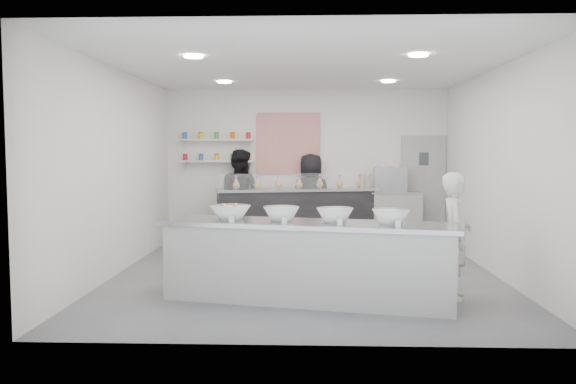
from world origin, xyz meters
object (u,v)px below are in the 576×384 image
at_px(prep_counter, 308,262).
at_px(staff_left, 239,196).
at_px(back_bar, 309,217).
at_px(woman_prep, 456,236).
at_px(staff_right, 311,198).
at_px(espresso_ledge, 386,218).
at_px(espresso_machine, 390,180).

xyz_separation_m(prep_counter, staff_left, (-1.34, 4.30, 0.44)).
bearing_deg(back_bar, staff_left, 156.92).
bearing_deg(woman_prep, staff_left, 47.84).
bearing_deg(staff_left, prep_counter, 130.24).
bearing_deg(staff_right, prep_counter, 107.78).
relative_size(staff_left, staff_right, 1.04).
bearing_deg(staff_right, staff_left, 18.63).
relative_size(espresso_ledge, staff_right, 0.78).
height_order(espresso_machine, woman_prep, woman_prep).
height_order(prep_counter, staff_right, staff_right).
bearing_deg(espresso_ledge, staff_right, 177.23).
xyz_separation_m(espresso_ledge, staff_left, (-2.86, 0.07, 0.41)).
bearing_deg(staff_right, back_bar, 101.33).
bearing_deg(espresso_ledge, espresso_machine, 0.00).
bearing_deg(staff_right, woman_prep, 131.68).
bearing_deg(espresso_machine, espresso_ledge, 180.00).
xyz_separation_m(prep_counter, back_bar, (0.03, 4.05, 0.07)).
xyz_separation_m(prep_counter, espresso_ledge, (1.51, 4.23, 0.03)).
bearing_deg(staff_left, espresso_machine, -158.48).
bearing_deg(espresso_ledge, staff_left, 178.60).
relative_size(prep_counter, espresso_ledge, 2.57).
height_order(espresso_ledge, woman_prep, woman_prep).
bearing_deg(back_bar, espresso_ledge, -5.84).
relative_size(prep_counter, espresso_machine, 5.80).
xyz_separation_m(espresso_ledge, woman_prep, (0.29, -4.02, 0.26)).
xyz_separation_m(woman_prep, staff_left, (-3.15, 4.09, 0.15)).
xyz_separation_m(prep_counter, espresso_machine, (1.58, 4.23, 0.77)).
relative_size(espresso_machine, woman_prep, 0.39).
height_order(staff_left, staff_right, staff_left).
bearing_deg(staff_left, woman_prep, 150.46).
relative_size(prep_counter, staff_left, 1.92).
distance_m(back_bar, staff_right, 0.42).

